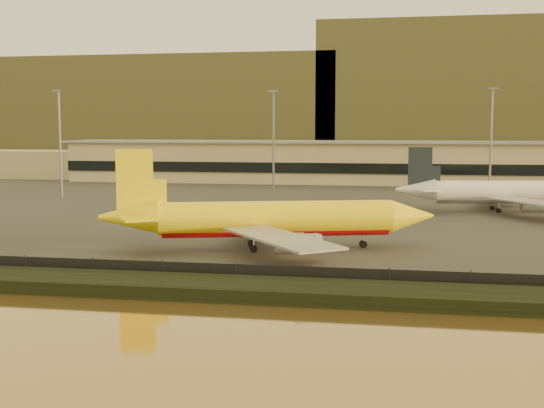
{
  "coord_description": "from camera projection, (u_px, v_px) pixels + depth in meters",
  "views": [
    {
      "loc": [
        18.02,
        -81.82,
        16.62
      ],
      "look_at": [
        1.56,
        12.0,
        6.01
      ],
      "focal_mm": 45.0,
      "sensor_mm": 36.0,
      "label": 1
    }
  ],
  "objects": [
    {
      "name": "perimeter_fence",
      "position": [
        217.0,
        274.0,
        72.16
      ],
      "size": [
        300.0,
        0.05,
        2.2
      ],
      "primitive_type": "cube",
      "color": "black",
      "rests_on": "tarmac"
    },
    {
      "name": "tarmac",
      "position": [
        321.0,
        192.0,
        178.01
      ],
      "size": [
        320.0,
        220.0,
        0.2
      ],
      "primitive_type": "cube",
      "color": "#2D2D2D",
      "rests_on": "ground"
    },
    {
      "name": "gse_vehicle_yellow",
      "position": [
        365.0,
        221.0,
        113.56
      ],
      "size": [
        4.91,
        3.64,
        2.01
      ],
      "primitive_type": "cube",
      "rotation": [
        0.0,
        0.0,
        0.41
      ],
      "color": "yellow",
      "rests_on": "tarmac"
    },
    {
      "name": "dhl_cargo_jet",
      "position": [
        270.0,
        220.0,
        92.34
      ],
      "size": [
        45.14,
        43.22,
        13.68
      ],
      "rotation": [
        0.0,
        0.0,
        0.27
      ],
      "color": "yellow",
      "rests_on": "tarmac"
    },
    {
      "name": "apron_light_masts",
      "position": [
        378.0,
        132.0,
        154.13
      ],
      "size": [
        152.2,
        12.2,
        25.4
      ],
      "color": "slate",
      "rests_on": "tarmac"
    },
    {
      "name": "ground",
      "position": [
        243.0,
        262.0,
        85.03
      ],
      "size": [
        900.0,
        900.0,
        0.0
      ],
      "primitive_type": "plane",
      "color": "black",
      "rests_on": "ground"
    },
    {
      "name": "distant_hills",
      "position": [
        328.0,
        104.0,
        417.94
      ],
      "size": [
        470.0,
        160.0,
        70.0
      ],
      "color": "brown",
      "rests_on": "ground"
    },
    {
      "name": "white_narrowbody_jet",
      "position": [
        508.0,
        193.0,
        134.22
      ],
      "size": [
        44.27,
        42.72,
        12.74
      ],
      "rotation": [
        0.0,
        0.0,
        0.17
      ],
      "color": "white",
      "rests_on": "tarmac"
    },
    {
      "name": "embankment",
      "position": [
        207.0,
        288.0,
        68.31
      ],
      "size": [
        320.0,
        7.0,
        1.4
      ],
      "primitive_type": "cube",
      "color": "black",
      "rests_on": "ground"
    },
    {
      "name": "gse_vehicle_white",
      "position": [
        180.0,
        214.0,
        122.9
      ],
      "size": [
        4.58,
        2.54,
        1.96
      ],
      "primitive_type": "cube",
      "rotation": [
        0.0,
        0.0,
        -0.14
      ],
      "color": "white",
      "rests_on": "tarmac"
    },
    {
      "name": "terminal_building",
      "position": [
        284.0,
        162.0,
        209.73
      ],
      "size": [
        202.0,
        25.0,
        12.6
      ],
      "color": "tan",
      "rests_on": "tarmac"
    }
  ]
}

